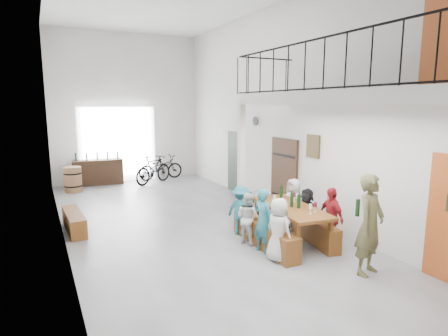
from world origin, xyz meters
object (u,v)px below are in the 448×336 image
tasting_table (291,210)px  bench_inner (264,235)px  bicycle_near (161,167)px  serving_counter (98,172)px  host_standing (370,225)px  side_bench (74,222)px  oak_barrel (73,179)px

tasting_table → bench_inner: bearing=-177.8°
bicycle_near → tasting_table: bearing=177.7°
bench_inner → serving_counter: (-2.09, 7.83, 0.21)m
bench_inner → host_standing: (0.92, -1.84, 0.62)m
host_standing → side_bench: bearing=114.5°
tasting_table → serving_counter: bearing=116.0°
bench_inner → serving_counter: bearing=108.0°
host_standing → bicycle_near: host_standing is taller
oak_barrel → bicycle_near: size_ratio=0.47×
bench_inner → bicycle_near: bicycle_near is taller
host_standing → bicycle_near: 9.63m
bench_inner → oak_barrel: 7.63m
side_bench → host_standing: host_standing is taller
tasting_table → serving_counter: serving_counter is taller
tasting_table → side_bench: tasting_table is taller
side_bench → serving_counter: (1.29, 5.03, 0.24)m
tasting_table → host_standing: host_standing is taller
tasting_table → serving_counter: size_ratio=1.26×
side_bench → oak_barrel: oak_barrel is taller
bench_inner → host_standing: host_standing is taller
bicycle_near → oak_barrel: bearing=98.0°
tasting_table → side_bench: 4.92m
tasting_table → oak_barrel: 7.94m
tasting_table → side_bench: size_ratio=1.40×
bicycle_near → host_standing: bearing=179.1°
serving_counter → host_standing: size_ratio=1.00×
side_bench → tasting_table: bearing=-35.5°
serving_counter → bicycle_near: 2.33m
bench_inner → bicycle_near: (0.24, 7.75, 0.22)m
bench_inner → side_bench: 4.38m
oak_barrel → host_standing: 9.69m
serving_counter → bicycle_near: (2.33, -0.07, 0.01)m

